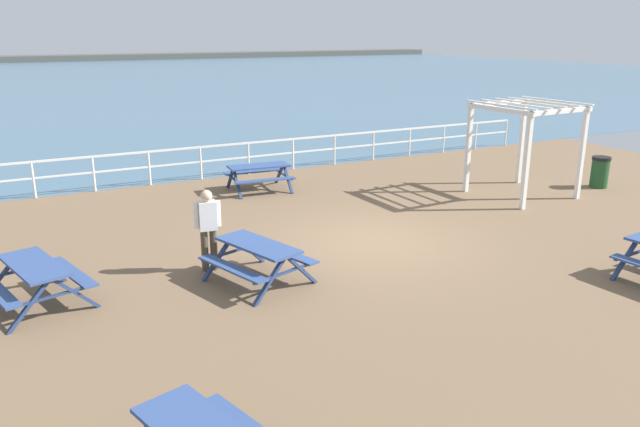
# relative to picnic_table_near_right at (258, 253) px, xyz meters

# --- Properties ---
(ground_plane) EXTENTS (30.00, 24.00, 0.20)m
(ground_plane) POSITION_rel_picnic_table_near_right_xyz_m (3.22, 0.97, -0.68)
(ground_plane) COLOR brown
(sea_band) EXTENTS (142.00, 90.00, 0.01)m
(sea_band) POSITION_rel_picnic_table_near_right_xyz_m (3.22, 53.72, -0.58)
(sea_band) COLOR #476B84
(sea_band) RESTS_ON ground
(distant_shoreline) EXTENTS (142.00, 6.00, 1.80)m
(distant_shoreline) POSITION_rel_picnic_table_near_right_xyz_m (3.22, 96.72, -0.58)
(distant_shoreline) COLOR #4C4C47
(distant_shoreline) RESTS_ON ground
(seaward_railing) EXTENTS (23.07, 0.07, 1.08)m
(seaward_railing) POSITION_rel_picnic_table_near_right_xyz_m (3.22, 8.72, 0.15)
(seaward_railing) COLOR white
(seaward_railing) RESTS_ON ground
(picnic_table_near_right) EXTENTS (1.96, 2.16, 0.80)m
(picnic_table_near_right) POSITION_rel_picnic_table_near_right_xyz_m (0.00, 0.00, 0.00)
(picnic_table_near_right) COLOR #334C84
(picnic_table_near_right) RESTS_ON ground
(picnic_table_mid_centre) EXTENTS (1.90, 2.12, 0.80)m
(picnic_table_mid_centre) POSITION_rel_picnic_table_near_right_xyz_m (-3.81, 0.85, 0.00)
(picnic_table_mid_centre) COLOR #334C84
(picnic_table_mid_centre) RESTS_ON ground
(picnic_table_far_left) EXTENTS (1.93, 1.68, 0.80)m
(picnic_table_far_left) POSITION_rel_picnic_table_near_right_xyz_m (2.69, 6.51, 0.00)
(picnic_table_far_left) COLOR #334C84
(picnic_table_far_left) RESTS_ON ground
(visitor) EXTENTS (0.53, 0.26, 1.66)m
(visitor) POSITION_rel_picnic_table_near_right_xyz_m (-0.63, 1.03, 0.36)
(visitor) COLOR #4C4233
(visitor) RESTS_ON ground
(lattice_pergola) EXTENTS (2.52, 2.64, 2.70)m
(lattice_pergola) POSITION_rel_picnic_table_near_right_xyz_m (9.26, 2.46, 1.41)
(lattice_pergola) COLOR white
(lattice_pergola) RESTS_ON ground
(litter_bin) EXTENTS (0.55, 0.55, 0.95)m
(litter_bin) POSITION_rel_picnic_table_near_right_xyz_m (12.07, 2.01, -0.10)
(litter_bin) COLOR #1E4723
(litter_bin) RESTS_ON ground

